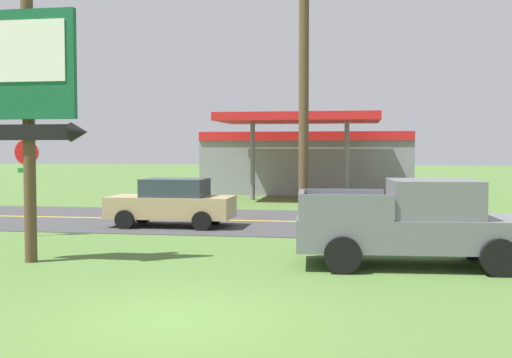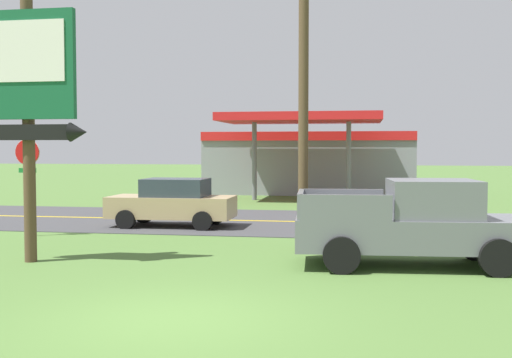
{
  "view_description": "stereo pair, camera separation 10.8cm",
  "coord_description": "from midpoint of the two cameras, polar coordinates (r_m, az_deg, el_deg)",
  "views": [
    {
      "loc": [
        2.77,
        -9.2,
        2.66
      ],
      "look_at": [
        0.0,
        8.0,
        1.8
      ],
      "focal_mm": 43.49,
      "sensor_mm": 36.0,
      "label": 1
    },
    {
      "loc": [
        2.88,
        -9.18,
        2.66
      ],
      "look_at": [
        0.0,
        8.0,
        1.8
      ],
      "focal_mm": 43.49,
      "sensor_mm": 36.0,
      "label": 2
    }
  ],
  "objects": [
    {
      "name": "road_centre_line",
      "position": [
        22.52,
        1.89,
        -3.9
      ],
      "size": [
        126.0,
        0.2,
        0.01
      ],
      "primitive_type": "cube",
      "color": "gold",
      "rests_on": "road_asphalt"
    },
    {
      "name": "pickup_grey_parked_on_lawn",
      "position": [
        14.43,
        14.26,
        -4.02
      ],
      "size": [
        5.32,
        2.51,
        1.96
      ],
      "color": "slate",
      "rests_on": "ground"
    },
    {
      "name": "gas_station",
      "position": [
        37.2,
        4.69,
        1.72
      ],
      "size": [
        12.0,
        11.5,
        4.4
      ],
      "color": "gray",
      "rests_on": "ground"
    },
    {
      "name": "stop_sign",
      "position": [
        19.9,
        -20.47,
        0.82
      ],
      "size": [
        0.8,
        0.08,
        2.95
      ],
      "color": "slate",
      "rests_on": "ground"
    },
    {
      "name": "car_tan_near_lane",
      "position": [
        21.19,
        -7.88,
        -2.15
      ],
      "size": [
        4.2,
        2.0,
        1.64
      ],
      "color": "tan",
      "rests_on": "ground"
    },
    {
      "name": "utility_pole",
      "position": [
        16.22,
        4.23,
        10.03
      ],
      "size": [
        1.61,
        0.26,
        8.87
      ],
      "color": "brown",
      "rests_on": "ground"
    },
    {
      "name": "road_asphalt",
      "position": [
        22.52,
        1.89,
        -3.93
      ],
      "size": [
        140.0,
        8.0,
        0.02
      ],
      "primitive_type": "cube",
      "color": "#3D3D3F",
      "rests_on": "ground"
    },
    {
      "name": "ground_plane",
      "position": [
        9.97,
        -7.84,
        -12.68
      ],
      "size": [
        180.0,
        180.0,
        0.0
      ],
      "primitive_type": "plane",
      "color": "#4C7033"
    },
    {
      "name": "motel_sign",
      "position": [
        15.29,
        -20.47,
        7.73
      ],
      "size": [
        2.78,
        0.54,
        6.11
      ],
      "color": "brown",
      "rests_on": "ground"
    }
  ]
}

